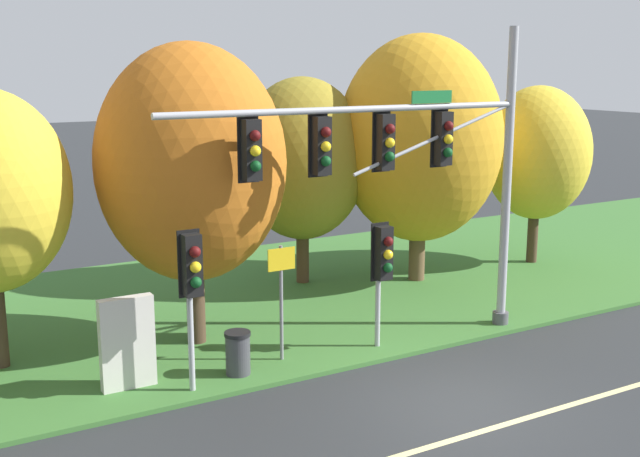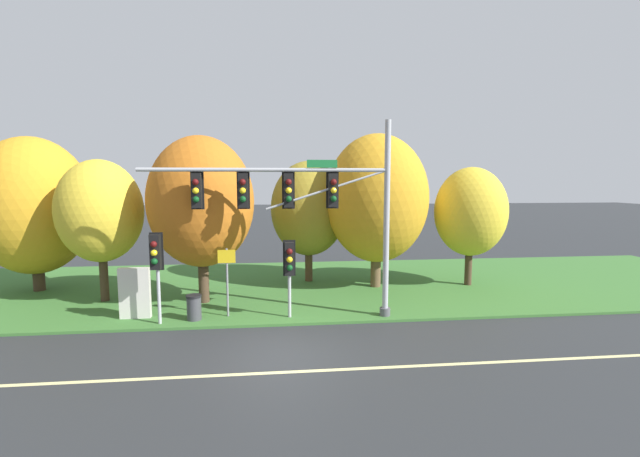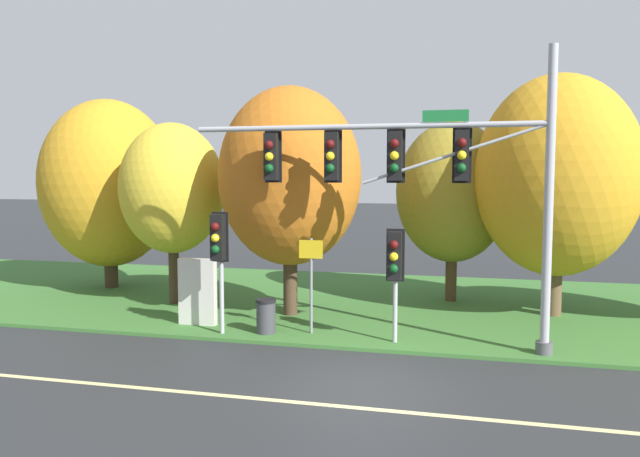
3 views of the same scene
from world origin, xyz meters
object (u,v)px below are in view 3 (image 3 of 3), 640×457
tree_left_of_mast (172,189)px  trash_bin (266,316)px  info_kiosk (198,292)px  tree_behind_signpost (290,177)px  pedestrian_signal_further_along (395,262)px  tree_nearest_road (109,184)px  traffic_signal_mast (420,170)px  tree_mid_verge (453,192)px  pedestrian_signal_near_kerb (219,245)px  route_sign_post (311,273)px  tree_tall_centre (557,176)px

tree_left_of_mast → trash_bin: 6.18m
info_kiosk → tree_behind_signpost: bearing=40.5°
pedestrian_signal_further_along → tree_nearest_road: size_ratio=0.41×
traffic_signal_mast → tree_mid_verge: 6.00m
traffic_signal_mast → pedestrian_signal_near_kerb: size_ratio=2.74×
info_kiosk → tree_nearest_road: bearing=141.0°
route_sign_post → trash_bin: 1.71m
pedestrian_signal_near_kerb → tree_nearest_road: size_ratio=0.47×
pedestrian_signal_near_kerb → tree_tall_centre: tree_tall_centre is taller
pedestrian_signal_further_along → tree_tall_centre: bearing=45.6°
route_sign_post → tree_tall_centre: size_ratio=0.36×
tree_tall_centre → trash_bin: bearing=-151.9°
tree_nearest_road → tree_left_of_mast: tree_nearest_road is taller
route_sign_post → tree_left_of_mast: (-5.44, 2.71, 2.16)m
traffic_signal_mast → route_sign_post: (-2.93, 0.55, -2.73)m
pedestrian_signal_further_along → tree_behind_signpost: tree_behind_signpost is taller
tree_tall_centre → pedestrian_signal_further_along: bearing=-134.4°
traffic_signal_mast → tree_behind_signpost: 4.88m
tree_mid_verge → tree_behind_signpost: bearing=-144.7°
pedestrian_signal_further_along → tree_left_of_mast: (-7.76, 3.22, 1.72)m
tree_left_of_mast → tree_mid_verge: (8.95, 2.67, -0.13)m
tree_tall_centre → tree_left_of_mast: bearing=-174.4°
pedestrian_signal_further_along → tree_behind_signpost: bearing=144.0°
tree_nearest_road → trash_bin: tree_nearest_road is taller
tree_nearest_road → pedestrian_signal_further_along: bearing=-24.9°
pedestrian_signal_further_along → route_sign_post: 2.41m
tree_mid_verge → info_kiosk: (-6.91, -5.21, -2.75)m
tree_nearest_road → tree_tall_centre: 15.81m
pedestrian_signal_further_along → trash_bin: pedestrian_signal_further_along is taller
pedestrian_signal_further_along → tree_mid_verge: 6.21m
pedestrian_signal_near_kerb → trash_bin: pedestrian_signal_near_kerb is taller
traffic_signal_mast → tree_tall_centre: traffic_signal_mast is taller
traffic_signal_mast → route_sign_post: traffic_signal_mast is taller
info_kiosk → trash_bin: (2.21, -0.44, -0.47)m
tree_left_of_mast → pedestrian_signal_further_along: bearing=-22.5°
pedestrian_signal_near_kerb → trash_bin: (1.15, 0.48, -1.95)m
tree_behind_signpost → tree_mid_verge: size_ratio=1.14×
traffic_signal_mast → tree_tall_centre: bearing=50.2°
traffic_signal_mast → tree_left_of_mast: size_ratio=1.51×
route_sign_post → trash_bin: (-1.19, -0.28, -1.19)m
route_sign_post → tree_tall_centre: (6.63, 3.89, 2.59)m
tree_behind_signpost → tree_mid_verge: (4.71, 3.33, -0.53)m
tree_mid_verge → info_kiosk: bearing=-143.0°
traffic_signal_mast → tree_nearest_road: bearing=156.0°
info_kiosk → tree_tall_centre: bearing=20.4°
traffic_signal_mast → pedestrian_signal_further_along: bearing=175.9°
traffic_signal_mast → pedestrian_signal_near_kerb: traffic_signal_mast is taller
pedestrian_signal_further_along → tree_left_of_mast: 8.58m
traffic_signal_mast → tree_mid_verge: size_ratio=1.49×
pedestrian_signal_further_along → trash_bin: (-3.51, 0.23, -1.63)m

